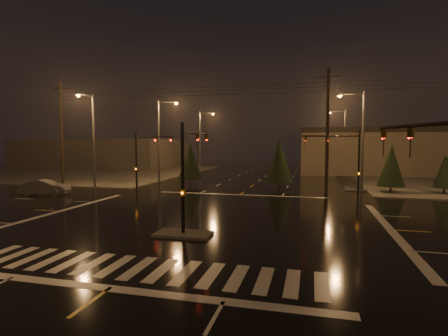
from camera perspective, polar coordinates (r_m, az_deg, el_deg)
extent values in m
plane|color=black|center=(22.76, -3.05, -8.39)|extent=(140.00, 140.00, 0.00)
cube|color=#413F3A|center=(63.14, -21.31, -0.55)|extent=(36.00, 36.00, 0.12)
cube|color=#413F3A|center=(19.07, -6.67, -10.66)|extent=(3.00, 1.60, 0.15)
cube|color=beige|center=(14.74, -13.87, -15.55)|extent=(15.00, 2.60, 0.01)
cube|color=beige|center=(13.13, -18.18, -18.16)|extent=(16.00, 0.50, 0.01)
cube|color=beige|center=(33.25, 2.58, -4.38)|extent=(16.00, 0.50, 0.01)
cube|color=#443F3C|center=(75.70, -19.18, 2.31)|extent=(30.00, 18.00, 5.60)
cylinder|color=black|center=(18.54, -6.75, -1.89)|extent=(0.18, 0.18, 6.00)
cylinder|color=black|center=(20.56, -4.56, 5.70)|extent=(0.12, 4.50, 0.12)
imported|color=#594707|center=(22.49, -2.90, 5.45)|extent=(0.16, 0.20, 1.00)
cube|color=#594707|center=(18.63, -6.73, -4.03)|extent=(0.25, 0.18, 0.35)
cylinder|color=black|center=(32.02, 21.15, 0.40)|extent=(0.18, 0.18, 6.00)
cylinder|color=black|center=(30.91, 17.13, 5.01)|extent=(4.74, 1.82, 0.12)
imported|color=#594707|center=(30.10, 13.16, 5.02)|extent=(0.24, 0.22, 1.00)
cube|color=#594707|center=(32.07, 21.12, -0.85)|extent=(0.25, 0.18, 0.35)
cylinder|color=black|center=(36.08, -14.13, 0.95)|extent=(0.18, 0.18, 6.00)
cylinder|color=black|center=(34.21, -11.41, 5.01)|extent=(4.74, 1.82, 0.12)
imported|color=#594707|center=(32.64, -8.63, 5.01)|extent=(0.24, 0.22, 1.00)
cube|color=#594707|center=(36.13, -14.11, -0.16)|extent=(0.25, 0.18, 0.35)
cylinder|color=black|center=(13.01, 28.67, 6.10)|extent=(1.48, 3.80, 0.12)
imported|color=#594707|center=(14.53, 24.63, 5.77)|extent=(0.22, 0.24, 1.00)
cylinder|color=#38383A|center=(43.19, -10.62, 4.17)|extent=(0.24, 0.24, 10.00)
cylinder|color=#38383A|center=(42.98, -9.23, 10.60)|extent=(2.40, 0.14, 0.14)
cube|color=#38383A|center=(42.55, -7.85, 10.61)|extent=(0.70, 0.30, 0.18)
sphere|color=orange|center=(42.54, -7.85, 10.44)|extent=(0.32, 0.32, 0.32)
cylinder|color=#38383A|center=(58.11, -3.98, 4.21)|extent=(0.24, 0.24, 10.00)
cylinder|color=#38383A|center=(57.95, -2.86, 8.97)|extent=(2.40, 0.14, 0.14)
cube|color=#38383A|center=(57.63, -1.80, 8.95)|extent=(0.70, 0.30, 0.18)
sphere|color=orange|center=(57.62, -1.80, 8.82)|extent=(0.32, 0.32, 0.32)
cylinder|color=#38383A|center=(37.54, 21.74, 3.96)|extent=(0.24, 0.24, 10.00)
cylinder|color=#38383A|center=(37.71, 20.09, 11.31)|extent=(2.40, 0.14, 0.14)
cube|color=#38383A|center=(37.62, 18.39, 11.30)|extent=(0.70, 0.30, 0.18)
sphere|color=orange|center=(37.60, 18.39, 11.10)|extent=(0.32, 0.32, 0.32)
cylinder|color=#38383A|center=(57.43, 19.12, 3.99)|extent=(0.24, 0.24, 10.00)
cylinder|color=#38383A|center=(57.54, 18.03, 8.81)|extent=(2.40, 0.14, 0.14)
cube|color=#38383A|center=(57.48, 16.93, 8.78)|extent=(0.70, 0.30, 0.18)
sphere|color=orange|center=(57.47, 16.92, 8.66)|extent=(0.32, 0.32, 0.32)
cylinder|color=#38383A|center=(39.76, -20.51, 3.98)|extent=(0.24, 0.24, 10.00)
cylinder|color=#38383A|center=(39.08, -21.71, 11.01)|extent=(0.14, 2.40, 0.14)
cube|color=#38383A|center=(38.19, -22.69, 11.08)|extent=(0.30, 0.70, 0.18)
sphere|color=orange|center=(38.18, -22.68, 10.88)|extent=(0.32, 0.32, 0.32)
cylinder|color=black|center=(45.38, -25.00, 5.11)|extent=(0.32, 0.32, 12.00)
cube|color=black|center=(45.79, -25.20, 11.63)|extent=(2.20, 0.12, 0.12)
cylinder|color=black|center=(35.26, 16.54, 5.71)|extent=(0.32, 0.32, 12.00)
cube|color=black|center=(35.80, 16.71, 14.06)|extent=(2.20, 0.12, 0.12)
cylinder|color=black|center=(37.88, 25.55, -3.21)|extent=(0.18, 0.18, 0.70)
cone|color=black|center=(37.67, 25.66, 0.35)|extent=(2.57, 2.57, 4.01)
cylinder|color=black|center=(39.18, 32.26, -3.22)|extent=(0.18, 0.18, 0.70)
cone|color=black|center=(39.00, 32.37, -0.47)|extent=(1.96, 1.96, 3.07)
cylinder|color=black|center=(41.21, -5.57, -2.26)|extent=(0.18, 0.18, 0.70)
cone|color=black|center=(41.00, -5.59, 1.21)|extent=(2.74, 2.74, 4.29)
cylinder|color=black|center=(37.94, 8.95, -2.84)|extent=(0.18, 0.18, 0.70)
cone|color=black|center=(37.71, 8.99, 1.14)|extent=(2.93, 2.93, 4.58)
imported|color=#5A5C62|center=(37.09, -27.19, -2.83)|extent=(4.67, 2.66, 1.46)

